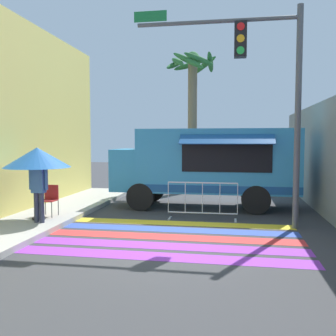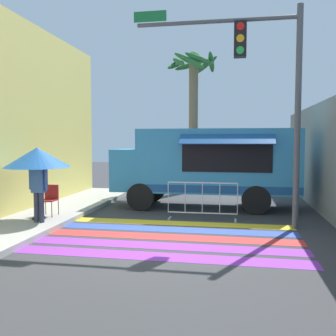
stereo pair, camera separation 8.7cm
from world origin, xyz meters
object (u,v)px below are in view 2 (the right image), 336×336
at_px(vendor_person, 38,186).
at_px(palm_tree, 193,98).
at_px(barricade_front, 202,201).
at_px(traffic_signal_pole, 263,76).
at_px(patio_umbrella, 37,158).
at_px(food_truck, 204,163).
at_px(folding_chair, 50,197).

distance_m(vendor_person, palm_tree, 9.10).
distance_m(barricade_front, palm_tree, 7.26).
distance_m(traffic_signal_pole, patio_umbrella, 6.42).
bearing_deg(vendor_person, traffic_signal_pole, 26.41).
relative_size(patio_umbrella, vendor_person, 1.17).
distance_m(food_truck, patio_umbrella, 5.47).
bearing_deg(barricade_front, patio_umbrella, -162.62).
relative_size(traffic_signal_pole, folding_chair, 6.57).
xyz_separation_m(vendor_person, barricade_front, (4.17, 1.74, -0.56)).
bearing_deg(food_truck, folding_chair, -145.55).
distance_m(folding_chair, vendor_person, 1.02).
relative_size(food_truck, folding_chair, 7.03).
height_order(barricade_front, palm_tree, palm_tree).
xyz_separation_m(barricade_front, palm_tree, (-0.98, 6.18, 3.69)).
distance_m(food_truck, folding_chair, 5.17).
xyz_separation_m(folding_chair, vendor_person, (0.16, -0.91, 0.43)).
height_order(patio_umbrella, palm_tree, palm_tree).
distance_m(traffic_signal_pole, folding_chair, 6.80).
xyz_separation_m(patio_umbrella, vendor_person, (0.22, -0.37, -0.73)).
height_order(patio_umbrella, barricade_front, patio_umbrella).
height_order(food_truck, patio_umbrella, food_truck).
distance_m(vendor_person, barricade_front, 4.56).
bearing_deg(traffic_signal_pole, palm_tree, 110.77).
bearing_deg(vendor_person, food_truck, 58.83).
relative_size(food_truck, traffic_signal_pole, 1.07).
bearing_deg(folding_chair, patio_umbrella, -113.46).
bearing_deg(barricade_front, folding_chair, -169.06).
bearing_deg(barricade_front, vendor_person, -157.32).
bearing_deg(folding_chair, traffic_signal_pole, -15.14).
bearing_deg(food_truck, vendor_person, -136.85).
distance_m(folding_chair, barricade_front, 4.42).
xyz_separation_m(folding_chair, barricade_front, (4.33, 0.84, -0.13)).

